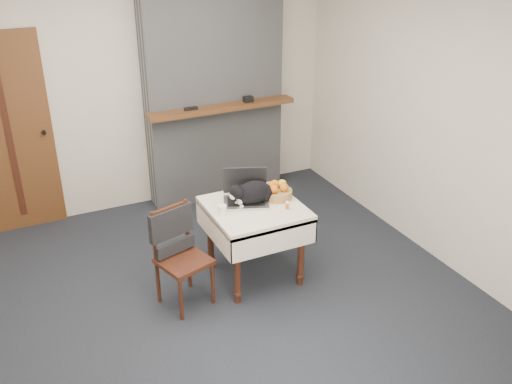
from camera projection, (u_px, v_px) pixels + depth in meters
ground at (201, 298)px, 4.83m from camera, size 4.50×4.50×0.00m
room_shell at (170, 81)px, 4.44m from camera, size 4.52×4.01×2.61m
door at (9, 136)px, 5.53m from camera, size 0.82×0.10×2.00m
chimney at (214, 84)px, 6.12m from camera, size 1.62×0.48×2.60m
side_table at (255, 218)px, 4.90m from camera, size 0.78×0.78×0.70m
laptop at (246, 193)px, 4.91m from camera, size 0.47×0.44×0.28m
cat at (254, 193)px, 4.85m from camera, size 0.49×0.23×0.23m
cream_jar at (222, 210)px, 4.70m from camera, size 0.07×0.07×0.08m
pill_bottle at (287, 205)px, 4.79m from camera, size 0.03×0.03×0.07m
fruit_basket at (277, 191)px, 4.97m from camera, size 0.26×0.26×0.15m
desk_clutter at (267, 198)px, 4.98m from camera, size 0.14×0.05×0.01m
chair at (177, 242)px, 4.61m from camera, size 0.47×0.47×0.85m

